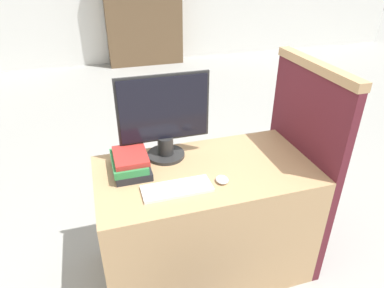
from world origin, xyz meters
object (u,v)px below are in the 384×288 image
Objects in this scene: keyboard at (177,189)px; mouse at (222,180)px; book_stack at (130,163)px; monitor at (164,118)px.

mouse is at bearing -0.15° from keyboard.
book_stack is (-0.46, 0.25, 0.04)m from mouse.
monitor is 1.46× the size of keyboard.
keyboard is at bearing -93.49° from monitor.
monitor is 0.49m from mouse.
monitor is at bearing 24.60° from book_stack.
book_stack is (-0.23, -0.10, -0.20)m from monitor.
monitor is 6.62× the size of mouse.
keyboard is 0.25m from mouse.
mouse is (0.25, -0.00, 0.01)m from keyboard.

